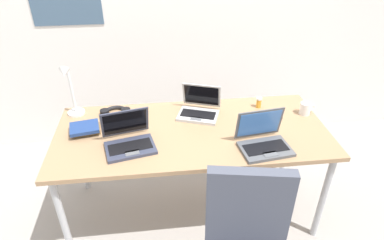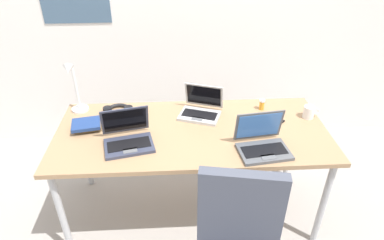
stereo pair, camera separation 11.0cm
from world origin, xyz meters
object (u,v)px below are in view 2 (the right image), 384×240
at_px(headphones, 118,110).
at_px(pill_bottle, 262,104).
at_px(laptop_near_lamp, 128,138).
at_px(computer_mouse, 141,114).
at_px(book_stack, 87,125).
at_px(coffee_mug, 309,112).
at_px(laptop_back_right, 201,109).
at_px(cell_phone, 274,119).
at_px(laptop_mid_desk, 262,143).
at_px(desk_lamp, 74,88).

relative_size(headphones, pill_bottle, 2.71).
xyz_separation_m(laptop_near_lamp, headphones, (-0.11, 0.39, -0.03)).
bearing_deg(computer_mouse, book_stack, -171.41).
relative_size(pill_bottle, coffee_mug, 0.70).
distance_m(laptop_back_right, headphones, 0.60).
xyz_separation_m(computer_mouse, pill_bottle, (0.87, 0.05, 0.02)).
xyz_separation_m(laptop_back_right, coffee_mug, (0.75, -0.08, 0.00)).
bearing_deg(book_stack, coffee_mug, 2.13).
height_order(computer_mouse, cell_phone, computer_mouse).
height_order(laptop_mid_desk, laptop_back_right, laptop_mid_desk).
bearing_deg(laptop_near_lamp, computer_mouse, 79.29).
xyz_separation_m(laptop_back_right, computer_mouse, (-0.42, -0.00, -0.03)).
xyz_separation_m(laptop_mid_desk, laptop_back_right, (-0.34, 0.43, -0.00)).
bearing_deg(desk_lamp, computer_mouse, -10.37).
relative_size(desk_lamp, pill_bottle, 5.07).
height_order(laptop_near_lamp, laptop_mid_desk, laptop_mid_desk).
distance_m(cell_phone, pill_bottle, 0.16).
relative_size(desk_lamp, laptop_mid_desk, 1.21).
bearing_deg(book_stack, cell_phone, 1.82).
height_order(laptop_mid_desk, headphones, laptop_mid_desk).
bearing_deg(laptop_mid_desk, coffee_mug, 40.09).
bearing_deg(computer_mouse, laptop_mid_desk, -41.91).
distance_m(desk_lamp, cell_phone, 1.40).
relative_size(laptop_back_right, cell_phone, 2.49).
bearing_deg(book_stack, desk_lamp, 115.56).
xyz_separation_m(headphones, book_stack, (-0.18, -0.21, 0.01)).
height_order(desk_lamp, computer_mouse, desk_lamp).
distance_m(desk_lamp, laptop_back_right, 0.89).
height_order(laptop_back_right, headphones, laptop_back_right).
distance_m(laptop_near_lamp, pill_bottle, 1.00).
bearing_deg(computer_mouse, headphones, 144.54).
bearing_deg(pill_bottle, laptop_near_lamp, -158.27).
height_order(desk_lamp, coffee_mug, desk_lamp).
bearing_deg(desk_lamp, book_stack, -64.44).
relative_size(book_stack, coffee_mug, 1.83).
bearing_deg(laptop_near_lamp, desk_lamp, 134.42).
distance_m(desk_lamp, headphones, 0.33).
bearing_deg(coffee_mug, laptop_near_lamp, -169.00).
bearing_deg(laptop_back_right, book_stack, -169.68).
relative_size(laptop_near_lamp, cell_phone, 2.54).
bearing_deg(cell_phone, laptop_near_lamp, 150.89).
height_order(laptop_near_lamp, cell_phone, laptop_near_lamp).
relative_size(laptop_mid_desk, headphones, 1.55).
xyz_separation_m(laptop_near_lamp, pill_bottle, (0.93, 0.37, -0.00)).
bearing_deg(desk_lamp, headphones, -2.02).
distance_m(laptop_mid_desk, book_stack, 1.15).
bearing_deg(laptop_back_right, laptop_near_lamp, -146.11).
relative_size(desk_lamp, computer_mouse, 4.17).
relative_size(laptop_back_right, book_stack, 1.64).
bearing_deg(headphones, laptop_back_right, -6.55).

